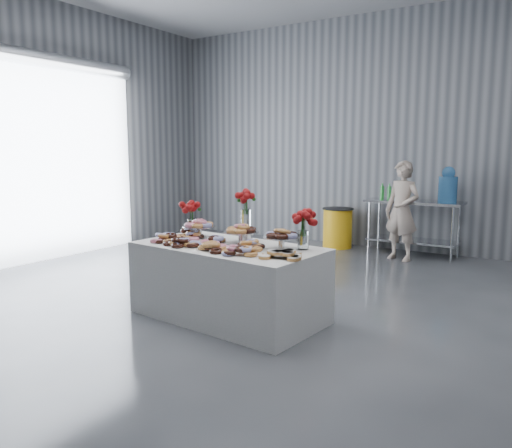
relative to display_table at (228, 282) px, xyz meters
The scene contains 16 objects.
ground 0.38m from the display_table, 157.35° to the right, with size 9.00×9.00×0.00m, color #393B41.
room_walls 2.29m from the display_table, behind, with size 8.04×9.04×4.02m.
display_table is the anchor object (origin of this frame).
prep_table 4.14m from the display_table, 79.41° to the left, with size 1.50×0.60×0.90m.
donut_mounds 0.42m from the display_table, 90.00° to the right, with size 1.80×0.80×0.09m, color #BB8144, non-canonical shape.
cake_stand_left 0.77m from the display_table, 159.39° to the left, with size 0.36×0.36×0.17m.
cake_stand_mid 0.54m from the display_table, 66.21° to the left, with size 0.36×0.36×0.17m.
cake_stand_right 0.77m from the display_table, ahead, with size 0.36×0.36×0.17m.
danish_pile 0.88m from the display_table, 16.67° to the right, with size 0.48×0.48×0.11m, color silver, non-canonical shape.
bouquet_left 1.04m from the display_table, 156.21° to the left, with size 0.26×0.26×0.42m.
bouquet_right 1.02m from the display_table, 17.84° to the left, with size 0.26×0.26×0.42m.
bouquet_center 0.83m from the display_table, 92.77° to the left, with size 0.26×0.26×0.57m.
water_jug 4.33m from the display_table, 72.79° to the left, with size 0.28×0.28×0.55m.
drink_bottles 4.05m from the display_table, 83.67° to the left, with size 0.54×0.08×0.27m, color #268C33, non-canonical shape.
person 3.74m from the display_table, 79.32° to the left, with size 0.56×0.37×1.54m, color #CC8C93.
trash_barrel 4.10m from the display_table, 97.68° to the left, with size 0.54×0.54×0.70m.
Camera 1 is at (2.96, -3.98, 1.70)m, focal length 35.00 mm.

